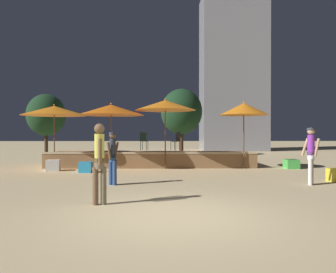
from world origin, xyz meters
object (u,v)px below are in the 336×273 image
at_px(cube_seat_3, 291,164).
at_px(bistro_chair_1, 144,139).
at_px(bistro_chair_2, 99,139).
at_px(person_0, 311,152).
at_px(patio_umbrella_2, 244,109).
at_px(bistro_chair_0, 177,139).
at_px(cube_seat_1, 53,165).
at_px(background_tree_1, 181,112).
at_px(person_2, 113,156).
at_px(background_tree_0, 46,115).
at_px(cube_seat_0, 86,167).
at_px(person_1, 99,160).
at_px(patio_umbrella_3, 54,111).
at_px(patio_umbrella_1, 111,110).
at_px(patio_umbrella_0, 165,105).
at_px(frisbee_disc, 112,180).

xyz_separation_m(cube_seat_3, bistro_chair_1, (-6.75, 1.80, 1.08)).
xyz_separation_m(cube_seat_3, bistro_chair_2, (-8.99, 1.81, 1.08)).
bearing_deg(person_0, bistro_chair_1, -106.59).
xyz_separation_m(patio_umbrella_2, bistro_chair_0, (-2.96, 1.33, -1.39)).
bearing_deg(bistro_chair_2, cube_seat_1, -159.57).
bearing_deg(background_tree_1, bistro_chair_0, -95.38).
relative_size(person_0, bistro_chair_0, 1.96).
bearing_deg(person_0, bistro_chair_2, -96.88).
distance_m(person_2, background_tree_0, 18.48).
distance_m(cube_seat_0, cube_seat_1, 1.63).
bearing_deg(background_tree_1, person_1, -100.05).
bearing_deg(bistro_chair_0, bistro_chair_2, -58.35).
distance_m(patio_umbrella_3, cube_seat_3, 10.98).
distance_m(patio_umbrella_1, patio_umbrella_3, 2.61).
distance_m(patio_umbrella_3, background_tree_1, 10.16).
bearing_deg(person_0, patio_umbrella_2, -135.95).
xyz_separation_m(person_0, person_2, (-6.11, 0.08, -0.10)).
bearing_deg(patio_umbrella_0, patio_umbrella_2, 1.15).
xyz_separation_m(person_2, frisbee_disc, (-0.16, 0.96, -0.88)).
bearing_deg(patio_umbrella_0, frisbee_disc, -117.43).
height_order(patio_umbrella_0, bistro_chair_0, patio_umbrella_0).
distance_m(cube_seat_3, frisbee_disc, 8.33).
distance_m(person_0, background_tree_1, 13.46).
height_order(bistro_chair_1, background_tree_0, background_tree_0).
distance_m(person_0, bistro_chair_1, 8.47).
distance_m(cube_seat_0, bistro_chair_1, 3.93).
height_order(cube_seat_1, bistro_chair_1, bistro_chair_1).
bearing_deg(cube_seat_1, bistro_chair_1, 34.10).
height_order(patio_umbrella_1, cube_seat_0, patio_umbrella_1).
height_order(patio_umbrella_0, background_tree_1, background_tree_1).
xyz_separation_m(cube_seat_1, background_tree_0, (-4.77, 12.74, 2.83)).
bearing_deg(frisbee_disc, bistro_chair_1, 81.95).
bearing_deg(cube_seat_1, bistro_chair_2, 59.97).
relative_size(person_2, bistro_chair_1, 1.81).
height_order(patio_umbrella_3, bistro_chair_2, patio_umbrella_3).
bearing_deg(person_2, frisbee_disc, 133.44).
bearing_deg(person_1, patio_umbrella_0, -116.57).
bearing_deg(frisbee_disc, person_2, -80.74).
bearing_deg(patio_umbrella_1, patio_umbrella_0, -3.35).
height_order(person_2, bistro_chair_2, bistro_chair_2).
distance_m(person_1, frisbee_disc, 3.88).
bearing_deg(person_0, person_1, -32.89).
bearing_deg(patio_umbrella_1, bistro_chair_1, 51.83).
height_order(bistro_chair_2, frisbee_disc, bistro_chair_2).
xyz_separation_m(patio_umbrella_0, cube_seat_1, (-4.75, -0.63, -2.60)).
relative_size(patio_umbrella_3, cube_seat_0, 5.81).
bearing_deg(cube_seat_3, background_tree_1, 118.36).
relative_size(patio_umbrella_2, person_2, 1.86).
height_order(person_0, bistro_chair_1, person_0).
xyz_separation_m(patio_umbrella_2, person_1, (-5.07, -7.33, -1.67)).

